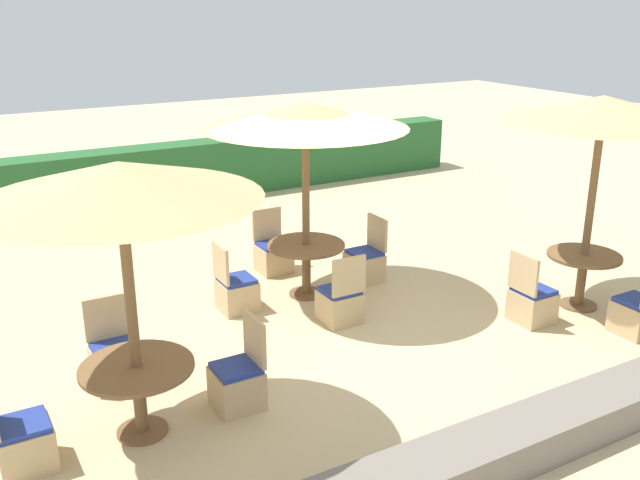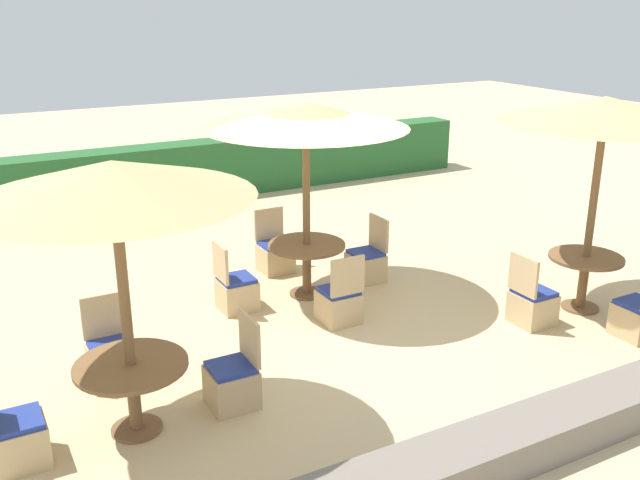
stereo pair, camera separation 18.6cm
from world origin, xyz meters
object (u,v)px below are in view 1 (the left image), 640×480
object	(u,v)px
patio_chair_center_north	(273,255)
parasol_front_right	(603,110)
parasol_center	(305,116)
patio_chair_center_south	(340,303)
patio_chair_front_right_south	(637,314)
patio_chair_center_east	(365,263)
round_table_front_left	(138,380)
patio_chair_front_left_west	(23,442)
patio_chair_front_right_west	(532,302)
round_table_center	(306,255)
parasol_front_left	(119,182)
patio_chair_center_west	(236,291)
patio_chair_front_left_north	(115,361)
round_table_front_right	(583,267)
patio_chair_front_left_east	(238,382)

from	to	relation	value
patio_chair_center_north	parasol_front_right	size ratio (longest dim) A/B	0.34
parasol_center	patio_chair_center_south	size ratio (longest dim) A/B	2.86
patio_chair_front_right_south	patio_chair_center_east	bearing A→B (deg)	121.61
round_table_front_left	patio_chair_front_left_west	world-z (taller)	patio_chair_front_left_west
patio_chair_front_right_west	patio_chair_front_left_west	bearing A→B (deg)	-90.33
round_table_center	patio_chair_center_east	bearing A→B (deg)	2.66
parasol_center	patio_chair_front_right_south	distance (m)	4.74
round_table_center	patio_chair_center_north	distance (m)	1.07
patio_chair_center_east	parasol_front_left	bearing A→B (deg)	118.79
parasol_center	patio_chair_center_south	world-z (taller)	parasol_center
patio_chair_center_west	patio_chair_front_right_west	world-z (taller)	same
patio_chair_front_left_north	patio_chair_center_east	xyz separation A→B (m)	(3.90, 1.13, 0.00)
parasol_front_left	patio_chair_center_west	world-z (taller)	parasol_front_left
round_table_front_right	patio_chair_front_right_south	xyz separation A→B (m)	(-0.06, -0.91, -0.29)
patio_chair_front_right_west	patio_chair_center_north	bearing A→B (deg)	-147.32
patio_chair_center_east	patio_chair_center_south	world-z (taller)	same
patio_chair_front_left_east	patio_chair_front_right_west	xyz separation A→B (m)	(3.98, -0.03, 0.00)
parasol_front_left	patio_chair_center_south	xyz separation A→B (m)	(2.87, 1.13, -2.17)
patio_chair_front_right_west	patio_chair_front_right_south	size ratio (longest dim) A/B	1.00
round_table_front_left	patio_chair_center_north	bearing A→B (deg)	46.99
round_table_front_right	patio_chair_center_south	bearing A→B (deg)	159.09
round_table_front_right	patio_chair_front_right_south	bearing A→B (deg)	-93.64
patio_chair_center_south	patio_chair_front_right_south	bearing A→B (deg)	-34.94
patio_chair_front_left_north	patio_chair_center_west	world-z (taller)	same
round_table_front_left	patio_chair_center_east	bearing A→B (deg)	28.79
round_table_center	round_table_front_right	world-z (taller)	round_table_center
patio_chair_front_left_north	patio_chair_center_north	bearing A→B (deg)	-143.97
patio_chair_front_right_south	patio_chair_front_left_east	bearing A→B (deg)	169.34
parasol_front_left	patio_chair_front_left_east	size ratio (longest dim) A/B	2.80
round_table_center	parasol_front_right	distance (m)	4.16
patio_chair_center_east	patio_chair_front_left_north	bearing A→B (deg)	106.19
parasol_front_right	patio_chair_front_right_west	distance (m)	2.51
parasol_center	patio_chair_center_south	distance (m)	2.41
round_table_front_left	parasol_front_right	size ratio (longest dim) A/B	0.38
patio_chair_front_left_east	round_table_center	distance (m)	2.90
patio_chair_front_left_north	patio_chair_center_west	distance (m)	2.15
parasol_front_left	patio_chair_front_left_west	distance (m)	2.41
parasol_center	round_table_center	xyz separation A→B (m)	(-0.00, -0.00, -1.88)
round_table_front_left	parasol_front_right	distance (m)	6.22
patio_chair_front_left_west	parasol_front_right	distance (m)	7.30
patio_chair_front_right_south	parasol_center	bearing A→B (deg)	133.59
round_table_center	patio_chair_center_south	bearing A→B (deg)	-93.05
patio_chair_front_left_east	patio_chair_center_south	size ratio (longest dim) A/B	1.00
round_table_front_left	patio_chair_front_right_west	bearing A→B (deg)	-0.64
patio_chair_front_left_west	parasol_center	xyz separation A→B (m)	(3.96, 2.13, 2.20)
patio_chair_center_east	patio_chair_front_right_south	distance (m)	3.63
parasol_front_left	patio_chair_center_east	distance (m)	4.97
patio_chair_front_left_east	patio_chair_center_west	size ratio (longest dim) A/B	1.00
patio_chair_front_left_east	patio_chair_front_left_north	xyz separation A→B (m)	(-0.96, 1.05, 0.00)
patio_chair_center_east	parasol_front_right	distance (m)	3.74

